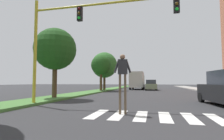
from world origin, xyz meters
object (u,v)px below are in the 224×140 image
tree_distant (104,65)px  pedestrian_performer (123,74)px  truck_box_delivery (137,80)px  tree_far (101,65)px  tree_mid (55,49)px  sedan_midblock (151,85)px  traffic_light_gantry (79,27)px

tree_distant → pedestrian_performer: (6.13, -18.98, -2.28)m
truck_box_delivery → tree_far: bearing=-118.0°
tree_far → tree_distant: bearing=92.9°
tree_far → truck_box_delivery: (4.40, 8.25, -2.09)m
tree_mid → truck_box_delivery: bearing=77.1°
sedan_midblock → pedestrian_performer: bearing=-92.1°
traffic_light_gantry → truck_box_delivery: (1.06, 23.43, -2.74)m
tree_distant → traffic_light_gantry: 17.71m
tree_mid → tree_distant: size_ratio=0.93×
tree_distant → pedestrian_performer: 20.08m
truck_box_delivery → tree_distant: bearing=-126.6°
traffic_light_gantry → pedestrian_performer: size_ratio=3.75×
traffic_light_gantry → truck_box_delivery: traffic_light_gantry is taller
traffic_light_gantry → pedestrian_performer: traffic_light_gantry is taller
tree_far → sedan_midblock: (6.84, 5.92, -2.94)m
traffic_light_gantry → sedan_midblock: (3.51, 21.10, -3.59)m
tree_mid → tree_far: size_ratio=1.07×
tree_distant → traffic_light_gantry: traffic_light_gantry is taller
sedan_midblock → truck_box_delivery: bearing=136.4°
truck_box_delivery → pedestrian_performer: bearing=-86.3°
pedestrian_performer → sedan_midblock: bearing=87.9°
pedestrian_performer → truck_box_delivery: bearing=93.7°
traffic_light_gantry → tree_distant: bearing=101.2°
tree_mid → tree_distant: (0.08, 13.95, 0.06)m
tree_mid → pedestrian_performer: bearing=-39.0°
tree_mid → sedan_midblock: bearing=68.3°
traffic_light_gantry → tree_far: bearing=102.4°
sedan_midblock → truck_box_delivery: 3.48m
tree_mid → truck_box_delivery: tree_mid is taller
tree_distant → tree_far: bearing=-87.1°
tree_distant → pedestrian_performer: tree_distant is taller
tree_far → sedan_midblock: tree_far is taller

